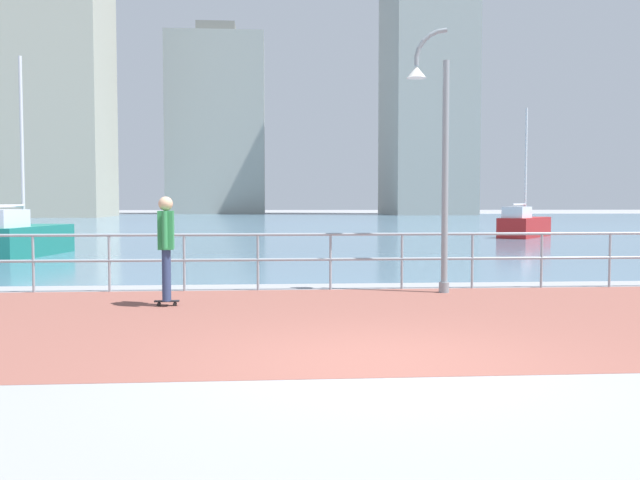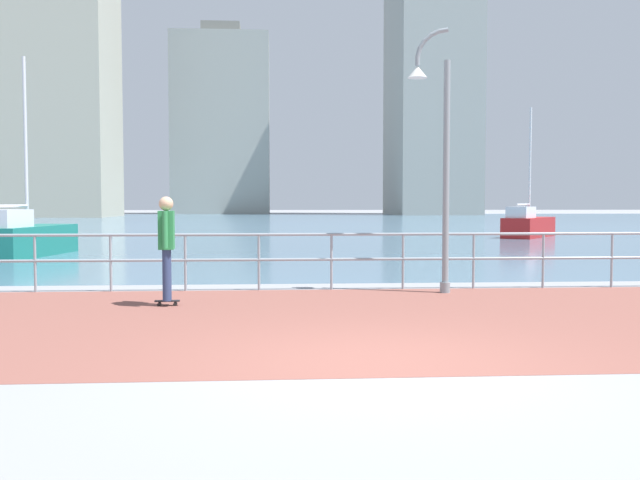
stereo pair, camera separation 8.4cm
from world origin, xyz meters
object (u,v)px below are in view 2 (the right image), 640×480
object	(u,v)px
sailboat_teal	(528,225)
sailboat_yellow	(25,237)
skateboarder	(167,240)
lamppost	(437,148)

from	to	relation	value
sailboat_teal	sailboat_yellow	world-z (taller)	sailboat_teal
skateboarder	lamppost	bearing A→B (deg)	15.49
skateboarder	sailboat_yellow	size ratio (longest dim) A/B	0.29
skateboarder	sailboat_teal	world-z (taller)	sailboat_teal
sailboat_teal	sailboat_yellow	distance (m)	22.77
lamppost	sailboat_yellow	distance (m)	14.53
sailboat_teal	skateboarder	bearing A→B (deg)	-123.38
lamppost	sailboat_yellow	bearing A→B (deg)	138.87
lamppost	sailboat_teal	bearing A→B (deg)	65.08
lamppost	skateboarder	xyz separation A→B (m)	(-4.77, -1.32, -1.63)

